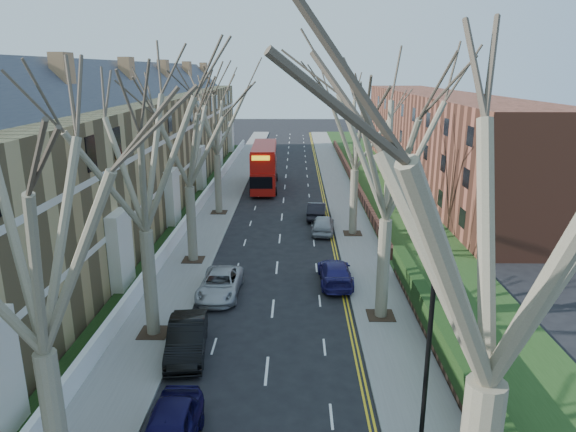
{
  "coord_description": "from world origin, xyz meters",
  "views": [
    {
      "loc": [
        1.23,
        -16.45,
        12.54
      ],
      "look_at": [
        0.68,
        18.11,
        2.64
      ],
      "focal_mm": 32.0,
      "sensor_mm": 36.0,
      "label": 1
    }
  ],
  "objects_px": {
    "car_right_near": "(335,273)",
    "lamp_post": "(427,360)",
    "double_decker_bus": "(264,167)",
    "car_left_mid": "(187,338)"
  },
  "relations": [
    {
      "from": "car_left_mid",
      "to": "car_right_near",
      "type": "xyz_separation_m",
      "value": [
        7.34,
        8.17,
        -0.08
      ]
    },
    {
      "from": "double_decker_bus",
      "to": "lamp_post",
      "type": "bearing_deg",
      "value": 98.2
    },
    {
      "from": "car_right_near",
      "to": "lamp_post",
      "type": "bearing_deg",
      "value": 93.55
    },
    {
      "from": "car_left_mid",
      "to": "car_right_near",
      "type": "height_order",
      "value": "car_left_mid"
    },
    {
      "from": "lamp_post",
      "to": "double_decker_bus",
      "type": "bearing_deg",
      "value": 99.74
    },
    {
      "from": "lamp_post",
      "to": "car_left_mid",
      "type": "relative_size",
      "value": 1.73
    },
    {
      "from": "double_decker_bus",
      "to": "car_left_mid",
      "type": "height_order",
      "value": "double_decker_bus"
    },
    {
      "from": "lamp_post",
      "to": "car_left_mid",
      "type": "height_order",
      "value": "lamp_post"
    },
    {
      "from": "lamp_post",
      "to": "car_right_near",
      "type": "bearing_deg",
      "value": 94.86
    },
    {
      "from": "double_decker_bus",
      "to": "car_right_near",
      "type": "xyz_separation_m",
      "value": [
        5.86,
        -26.05,
        -1.59
      ]
    }
  ]
}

